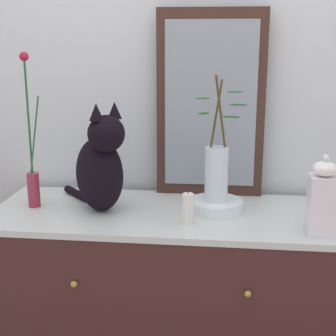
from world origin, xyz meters
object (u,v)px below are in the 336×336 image
Objects in this scene: vase_slim_green at (32,170)px; candle_pillar at (188,209)px; bowl_porcelain at (216,205)px; cat_sitting at (101,166)px; sideboard at (168,309)px; vase_glass_clear at (217,170)px; jar_lidded_porcelain at (322,199)px; mirror_leaning at (210,105)px.

vase_slim_green reaches higher than candle_pillar.
vase_slim_green reaches higher than bowl_porcelain.
cat_sitting is 0.49m from bowl_porcelain.
sideboard is 0.64m from vase_glass_clear.
candle_pillar is (-0.10, -0.16, 0.04)m from bowl_porcelain.
vase_slim_green is 2.16× the size of jar_lidded_porcelain.
sideboard is 0.89m from mirror_leaning.
bowl_porcelain is 0.74× the size of jar_lidded_porcelain.
mirror_leaning reaches higher than vase_glass_clear.
cat_sitting is at bearing -174.21° from vase_glass_clear.
cat_sitting is 0.71× the size of vase_slim_green.
cat_sitting is at bearing 169.61° from jar_lidded_porcelain.
vase_glass_clear reaches higher than bowl_porcelain.
sideboard is 0.52m from candle_pillar.
bowl_porcelain is (0.19, 0.03, 0.46)m from sideboard.
jar_lidded_porcelain is at bearing -10.39° from cat_sitting.
vase_glass_clear is 0.42m from jar_lidded_porcelain.
mirror_leaning is 3.73× the size of bowl_porcelain.
jar_lidded_porcelain is at bearing -28.06° from bowl_porcelain.
mirror_leaning reaches higher than jar_lidded_porcelain.
mirror_leaning reaches higher than vase_slim_green.
vase_glass_clear is at bearing 8.09° from sideboard.
mirror_leaning is at bearing 19.35° from vase_slim_green.
mirror_leaning reaches higher than sideboard.
mirror_leaning reaches higher than candle_pillar.
vase_glass_clear is 3.82× the size of candle_pillar.
vase_slim_green is 1.25× the size of vase_glass_clear.
candle_pillar is (-0.07, -0.38, -0.34)m from mirror_leaning.
mirror_leaning is at bearing 32.73° from cat_sitting.
jar_lidded_porcelain is (1.12, -0.17, -0.02)m from vase_slim_green.
vase_slim_green is (-0.71, -0.25, -0.24)m from mirror_leaning.
bowl_porcelain is 0.44m from jar_lidded_porcelain.
candle_pillar is at bearing -99.76° from mirror_leaning.
cat_sitting reaches higher than bowl_porcelain.
vase_slim_green reaches higher than vase_glass_clear.
vase_glass_clear is at bearing -80.84° from mirror_leaning.
cat_sitting is 1.53× the size of jar_lidded_porcelain.
candle_pillar is at bearing -17.17° from cat_sitting.
vase_glass_clear is at bearing 152.00° from jar_lidded_porcelain.
sideboard is at bearing -0.17° from vase_slim_green.
jar_lidded_porcelain is (0.37, -0.20, -0.04)m from vase_glass_clear.
mirror_leaning is at bearing 134.09° from jar_lidded_porcelain.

